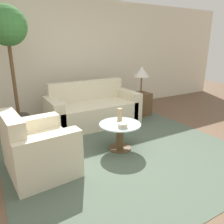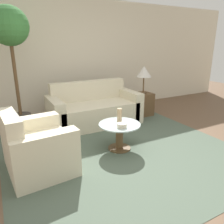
{
  "view_description": "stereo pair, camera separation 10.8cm",
  "coord_description": "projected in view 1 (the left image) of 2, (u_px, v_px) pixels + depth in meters",
  "views": [
    {
      "loc": [
        -1.62,
        -2.1,
        1.62
      ],
      "look_at": [
        0.08,
        0.84,
        0.55
      ],
      "focal_mm": 35.0,
      "sensor_mm": 36.0,
      "label": 1
    },
    {
      "loc": [
        -1.53,
        -2.15,
        1.62
      ],
      "look_at": [
        0.08,
        0.84,
        0.55
      ],
      "focal_mm": 35.0,
      "sensor_mm": 36.0,
      "label": 2
    }
  ],
  "objects": [
    {
      "name": "side_table",
      "position": [
        140.0,
        104.0,
        5.12
      ],
      "size": [
        0.39,
        0.39,
        0.53
      ],
      "color": "brown",
      "rests_on": "ground_plane"
    },
    {
      "name": "wall_back",
      "position": [
        64.0,
        58.0,
        5.0
      ],
      "size": [
        10.0,
        0.06,
        2.6
      ],
      "color": "beige",
      "rests_on": "ground_plane"
    },
    {
      "name": "armchair",
      "position": [
        36.0,
        151.0,
        2.81
      ],
      "size": [
        0.86,
        0.98,
        0.83
      ],
      "rotation": [
        0.0,
        0.0,
        1.65
      ],
      "color": "beige",
      "rests_on": "ground_plane"
    },
    {
      "name": "bowl",
      "position": [
        123.0,
        125.0,
        3.24
      ],
      "size": [
        0.14,
        0.14,
        0.06
      ],
      "color": "beige",
      "rests_on": "coffee_table"
    },
    {
      "name": "vase",
      "position": [
        120.0,
        115.0,
        3.45
      ],
      "size": [
        0.08,
        0.08,
        0.22
      ],
      "color": "tan",
      "rests_on": "coffee_table"
    },
    {
      "name": "ground_plane",
      "position": [
        138.0,
        167.0,
        3.0
      ],
      "size": [
        14.0,
        14.0,
        0.0
      ],
      "primitive_type": "plane",
      "color": "brown"
    },
    {
      "name": "coffee_table",
      "position": [
        120.0,
        133.0,
        3.44
      ],
      "size": [
        0.65,
        0.65,
        0.43
      ],
      "color": "brown",
      "rests_on": "ground_plane"
    },
    {
      "name": "rug",
      "position": [
        120.0,
        148.0,
        3.52
      ],
      "size": [
        3.45,
        3.41,
        0.01
      ],
      "color": "#4C5B4C",
      "rests_on": "ground_plane"
    },
    {
      "name": "potted_plant",
      "position": [
        9.0,
        43.0,
        3.62
      ],
      "size": [
        0.65,
        0.65,
        2.22
      ],
      "color": "#3D3833",
      "rests_on": "ground_plane"
    },
    {
      "name": "table_lamp",
      "position": [
        142.0,
        72.0,
        4.9
      ],
      "size": [
        0.34,
        0.34,
        0.61
      ],
      "color": "brown",
      "rests_on": "side_table"
    },
    {
      "name": "sofa_main",
      "position": [
        92.0,
        110.0,
        4.55
      ],
      "size": [
        1.84,
        0.85,
        0.86
      ],
      "color": "beige",
      "rests_on": "ground_plane"
    }
  ]
}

